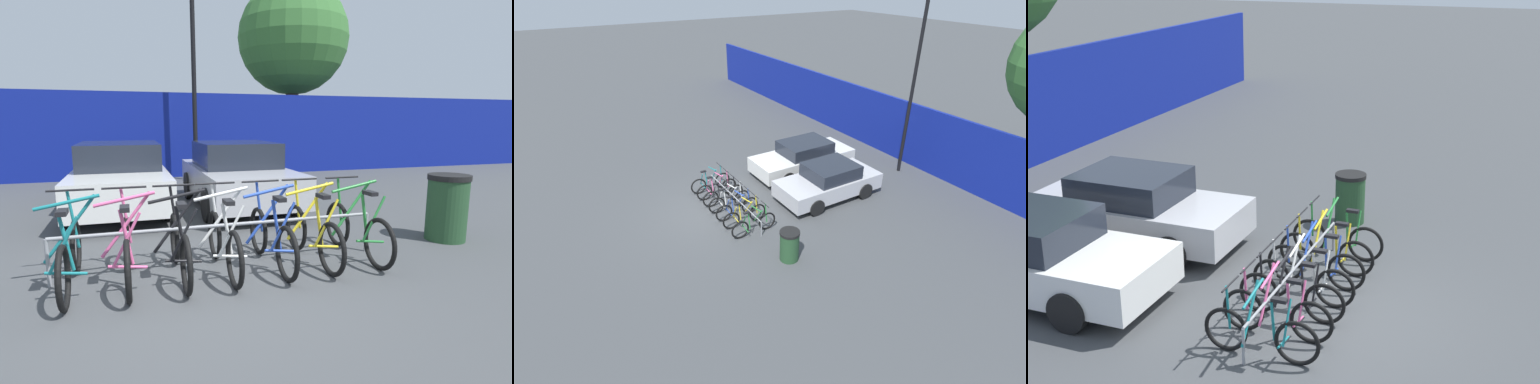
% 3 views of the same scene
% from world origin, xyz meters
% --- Properties ---
extents(ground_plane, '(120.00, 120.00, 0.00)m').
position_xyz_m(ground_plane, '(0.00, 0.00, 0.00)').
color(ground_plane, '#424447').
extents(hoarding_wall, '(36.00, 0.16, 2.78)m').
position_xyz_m(hoarding_wall, '(0.00, 9.50, 1.39)').
color(hoarding_wall, navy).
rests_on(hoarding_wall, ground).
extents(bike_rack, '(4.13, 0.04, 0.57)m').
position_xyz_m(bike_rack, '(0.31, 0.68, 0.49)').
color(bike_rack, gray).
rests_on(bike_rack, ground).
extents(bicycle_teal, '(0.68, 1.71, 1.05)m').
position_xyz_m(bicycle_teal, '(-1.48, 0.53, 0.38)').
color(bicycle_teal, black).
rests_on(bicycle_teal, ground).
extents(bicycle_pink, '(0.68, 1.71, 1.05)m').
position_xyz_m(bicycle_pink, '(-0.88, 0.53, 0.38)').
color(bicycle_pink, black).
rests_on(bicycle_pink, ground).
extents(bicycle_black, '(0.68, 1.71, 1.05)m').
position_xyz_m(bicycle_black, '(-0.29, 0.53, 0.38)').
color(bicycle_black, black).
rests_on(bicycle_black, ground).
extents(bicycle_white, '(0.68, 1.71, 1.05)m').
position_xyz_m(bicycle_white, '(0.24, 0.53, 0.38)').
color(bicycle_white, black).
rests_on(bicycle_white, ground).
extents(bicycle_blue, '(0.68, 1.71, 1.05)m').
position_xyz_m(bicycle_blue, '(0.87, 0.53, 0.38)').
color(bicycle_blue, black).
rests_on(bicycle_blue, ground).
extents(bicycle_yellow, '(0.68, 1.71, 1.05)m').
position_xyz_m(bicycle_yellow, '(1.44, 0.53, 0.38)').
color(bicycle_yellow, black).
rests_on(bicycle_yellow, ground).
extents(bicycle_green, '(0.68, 1.71, 1.05)m').
position_xyz_m(bicycle_green, '(2.11, 0.53, 0.38)').
color(bicycle_green, black).
rests_on(bicycle_green, ground).
extents(car_white, '(1.91, 4.55, 1.40)m').
position_xyz_m(car_white, '(-0.98, 4.76, 0.69)').
color(car_white, silver).
rests_on(car_white, ground).
extents(car_silver, '(1.91, 4.10, 1.40)m').
position_xyz_m(car_silver, '(1.42, 4.28, 0.69)').
color(car_silver, '#B7B7BC').
rests_on(car_silver, ground).
extents(lamp_post, '(0.24, 0.44, 7.39)m').
position_xyz_m(lamp_post, '(1.24, 8.50, 4.06)').
color(lamp_post, black).
rests_on(lamp_post, ground).
extents(trash_bin, '(0.63, 0.63, 1.03)m').
position_xyz_m(trash_bin, '(3.87, 0.79, 0.52)').
color(trash_bin, '#234728').
rests_on(trash_bin, ground).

